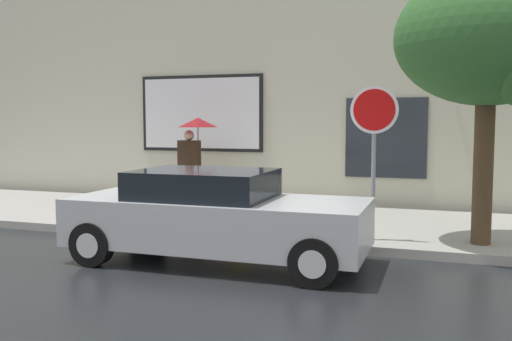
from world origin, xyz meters
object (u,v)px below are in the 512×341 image
at_px(parked_car, 215,216).
at_px(pedestrian_with_umbrella, 195,137).
at_px(street_tree, 497,42).
at_px(fire_hydrant, 240,205).
at_px(stop_sign, 374,132).

distance_m(parked_car, pedestrian_with_umbrella, 4.96).
bearing_deg(street_tree, fire_hydrant, 173.39).
bearing_deg(street_tree, stop_sign, -173.84).
relative_size(parked_car, street_tree, 1.02).
xyz_separation_m(parked_car, street_tree, (3.87, 1.77, 2.59)).
distance_m(fire_hydrant, stop_sign, 2.99).
bearing_deg(street_tree, pedestrian_with_umbrella, 157.96).
relative_size(fire_hydrant, street_tree, 0.17).
xyz_separation_m(pedestrian_with_umbrella, street_tree, (6.18, -2.50, 1.56)).
distance_m(fire_hydrant, street_tree, 5.16).
relative_size(street_tree, stop_sign, 1.72).
relative_size(fire_hydrant, stop_sign, 0.29).
height_order(parked_car, fire_hydrant, parked_car).
relative_size(pedestrian_with_umbrella, street_tree, 0.47).
relative_size(fire_hydrant, pedestrian_with_umbrella, 0.36).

